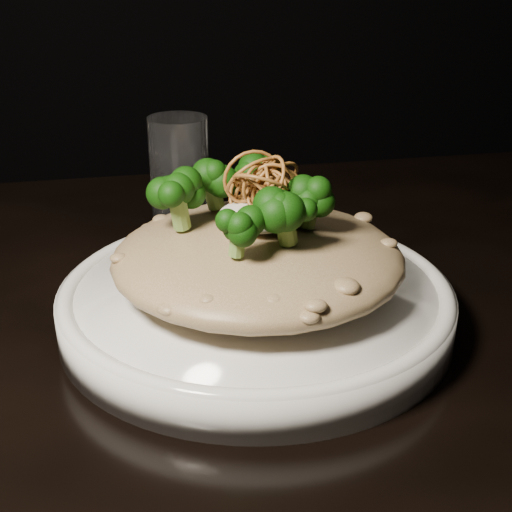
{
  "coord_description": "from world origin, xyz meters",
  "views": [
    {
      "loc": [
        -0.05,
        -0.46,
        1.02
      ],
      "look_at": [
        0.05,
        0.01,
        0.81
      ],
      "focal_mm": 50.0,
      "sensor_mm": 36.0,
      "label": 1
    }
  ],
  "objects": [
    {
      "name": "cheese",
      "position": [
        0.05,
        0.01,
        0.84
      ],
      "size": [
        0.06,
        0.06,
        0.02
      ],
      "primitive_type": "ellipsoid",
      "color": "silver",
      "rests_on": "risotto"
    },
    {
      "name": "drinking_glass",
      "position": [
        0.01,
        0.24,
        0.8
      ],
      "size": [
        0.07,
        0.07,
        0.11
      ],
      "primitive_type": "cylinder",
      "rotation": [
        0.0,
        0.0,
        0.26
      ],
      "color": "white",
      "rests_on": "table"
    },
    {
      "name": "broccoli",
      "position": [
        0.04,
        0.01,
        0.85
      ],
      "size": [
        0.15,
        0.15,
        0.05
      ],
      "primitive_type": null,
      "color": "black",
      "rests_on": "risotto"
    },
    {
      "name": "risotto",
      "position": [
        0.05,
        0.01,
        0.8
      ],
      "size": [
        0.21,
        0.21,
        0.05
      ],
      "primitive_type": "ellipsoid",
      "color": "brown",
      "rests_on": "plate"
    },
    {
      "name": "shallots",
      "position": [
        0.05,
        0.01,
        0.86
      ],
      "size": [
        0.05,
        0.05,
        0.03
      ],
      "primitive_type": null,
      "color": "brown",
      "rests_on": "cheese"
    },
    {
      "name": "table",
      "position": [
        0.0,
        0.0,
        0.67
      ],
      "size": [
        1.1,
        0.8,
        0.75
      ],
      "color": "black",
      "rests_on": "ground"
    },
    {
      "name": "plate",
      "position": [
        0.05,
        0.01,
        0.77
      ],
      "size": [
        0.29,
        0.29,
        0.03
      ],
      "primitive_type": "cylinder",
      "color": "silver",
      "rests_on": "table"
    }
  ]
}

